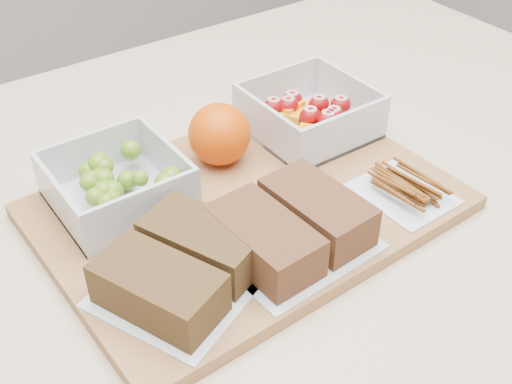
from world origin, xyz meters
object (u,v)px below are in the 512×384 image
cutting_board (248,206)px  grape_container (118,183)px  orange (220,134)px  sandwich_bag_left (182,266)px  sandwich_bag_center (291,227)px  pretzel_bag (404,186)px  fruit_container (309,116)px

cutting_board → grape_container: 0.14m
orange → sandwich_bag_left: (-0.13, -0.15, -0.01)m
cutting_board → sandwich_bag_center: 0.09m
sandwich_bag_center → pretzel_bag: bearing=-2.9°
sandwich_bag_center → pretzel_bag: 0.15m
orange → sandwich_bag_center: size_ratio=0.46×
orange → cutting_board: bearing=-102.1°
sandwich_bag_center → pretzel_bag: (0.15, -0.01, -0.01)m
cutting_board → sandwich_bag_center: size_ratio=2.74×
grape_container → sandwich_bag_left: bearing=-92.7°
grape_container → orange: (0.13, 0.00, 0.01)m
grape_container → sandwich_bag_center: (0.11, -0.16, -0.00)m
cutting_board → orange: 0.09m
pretzel_bag → sandwich_bag_left: bearing=175.2°
cutting_board → sandwich_bag_left: bearing=-152.4°
orange → sandwich_bag_center: bearing=-97.8°
fruit_container → pretzel_bag: size_ratio=1.32×
sandwich_bag_left → sandwich_bag_center: (0.11, -0.01, 0.00)m
cutting_board → grape_container: (-0.11, 0.08, 0.03)m
sandwich_bag_center → pretzel_bag: size_ratio=1.50×
orange → sandwich_bag_left: orange is taller
orange → grape_container: bearing=-179.1°
sandwich_bag_left → pretzel_bag: size_ratio=1.80×
grape_container → sandwich_bag_center: size_ratio=0.83×
pretzel_bag → orange: bearing=126.8°
grape_container → cutting_board: bearing=-35.2°
grape_container → fruit_container: fruit_container is taller
cutting_board → sandwich_bag_left: size_ratio=2.29×
fruit_container → grape_container: bearing=178.3°
fruit_container → sandwich_bag_center: 0.21m
grape_container → pretzel_bag: (0.25, -0.17, -0.01)m
orange → sandwich_bag_center: (-0.02, -0.16, -0.01)m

